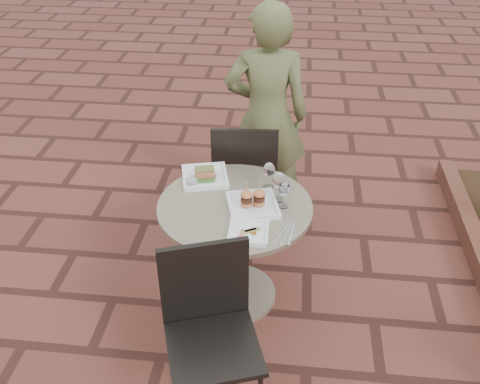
# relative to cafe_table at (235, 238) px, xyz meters

# --- Properties ---
(ground) EXTENTS (60.00, 60.00, 0.00)m
(ground) POSITION_rel_cafe_table_xyz_m (0.05, -0.13, -0.48)
(ground) COLOR brown
(ground) RESTS_ON ground
(cafe_table) EXTENTS (0.90, 0.90, 0.73)m
(cafe_table) POSITION_rel_cafe_table_xyz_m (0.00, 0.00, 0.00)
(cafe_table) COLOR gray
(cafe_table) RESTS_ON ground
(chair_far) EXTENTS (0.47, 0.47, 0.93)m
(chair_far) POSITION_rel_cafe_table_xyz_m (-0.01, 0.65, 0.07)
(chair_far) COLOR black
(chair_far) RESTS_ON ground
(chair_near) EXTENTS (0.56, 0.56, 0.93)m
(chair_near) POSITION_rel_cafe_table_xyz_m (-0.04, -0.71, 0.07)
(chair_near) COLOR black
(chair_near) RESTS_ON ground
(diner) EXTENTS (0.63, 0.44, 1.65)m
(diner) POSITION_rel_cafe_table_xyz_m (0.11, 0.96, 0.34)
(diner) COLOR brown
(diner) RESTS_ON ground
(plate_salmon) EXTENTS (0.33, 0.33, 0.08)m
(plate_salmon) POSITION_rel_cafe_table_xyz_m (-0.22, 0.25, 0.27)
(plate_salmon) COLOR white
(plate_salmon) RESTS_ON cafe_table
(plate_sliders) EXTENTS (0.34, 0.34, 0.18)m
(plate_sliders) POSITION_rel_cafe_table_xyz_m (0.11, -0.02, 0.28)
(plate_sliders) COLOR white
(plate_sliders) RESTS_ON cafe_table
(plate_tuna) EXTENTS (0.22, 0.22, 0.03)m
(plate_tuna) POSITION_rel_cafe_table_xyz_m (0.10, -0.26, 0.26)
(plate_tuna) COLOR white
(plate_tuna) RESTS_ON cafe_table
(wine_glass_right) EXTENTS (0.07, 0.07, 0.16)m
(wine_glass_right) POSITION_rel_cafe_table_xyz_m (0.28, 0.02, 0.36)
(wine_glass_right) COLOR white
(wine_glass_right) RESTS_ON cafe_table
(wine_glass_mid) EXTENTS (0.07, 0.07, 0.17)m
(wine_glass_mid) POSITION_rel_cafe_table_xyz_m (0.18, 0.21, 0.36)
(wine_glass_mid) COLOR white
(wine_glass_mid) RESTS_ON cafe_table
(wine_glass_far) EXTENTS (0.08, 0.08, 0.19)m
(wine_glass_far) POSITION_rel_cafe_table_xyz_m (0.25, 0.08, 0.38)
(wine_glass_far) COLOR white
(wine_glass_far) RESTS_ON cafe_table
(steel_ramekin) EXTENTS (0.09, 0.09, 0.05)m
(steel_ramekin) POSITION_rel_cafe_table_xyz_m (-0.28, 0.16, 0.27)
(steel_ramekin) COLOR silver
(steel_ramekin) RESTS_ON cafe_table
(cutlery_set) EXTENTS (0.14, 0.23, 0.00)m
(cutlery_set) POSITION_rel_cafe_table_xyz_m (0.31, -0.24, 0.25)
(cutlery_set) COLOR silver
(cutlery_set) RESTS_ON cafe_table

